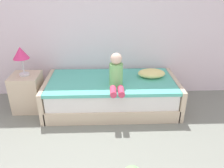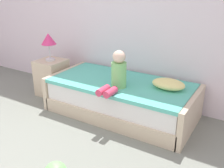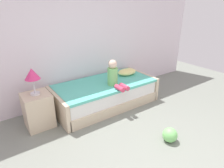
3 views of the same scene
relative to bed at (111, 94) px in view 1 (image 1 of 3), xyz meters
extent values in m
cube|color=white|center=(-0.56, 0.60, 1.20)|extent=(7.20, 0.10, 2.90)
cube|color=beige|center=(0.00, 0.00, -0.15)|extent=(2.00, 1.00, 0.20)
cube|color=white|center=(0.00, 0.00, 0.08)|extent=(1.94, 0.94, 0.25)
cube|color=#59C6B2|center=(0.00, 0.00, 0.23)|extent=(1.98, 0.98, 0.05)
cube|color=beige|center=(-1.02, 0.00, 0.00)|extent=(0.07, 1.00, 0.50)
cube|color=beige|center=(1.02, 0.00, 0.00)|extent=(0.07, 1.00, 0.50)
cube|color=beige|center=(-1.35, 0.01, 0.05)|extent=(0.44, 0.44, 0.60)
cylinder|color=silver|center=(-1.35, 0.01, 0.37)|extent=(0.15, 0.15, 0.03)
cylinder|color=silver|center=(-1.35, 0.01, 0.50)|extent=(0.02, 0.02, 0.24)
cone|color=#E5387A|center=(-1.35, 0.01, 0.71)|extent=(0.24, 0.24, 0.18)
cylinder|color=#7FC672|center=(0.06, -0.18, 0.42)|extent=(0.20, 0.20, 0.34)
sphere|color=beige|center=(0.06, -0.18, 0.67)|extent=(0.17, 0.17, 0.17)
cylinder|color=#D83F60|center=(0.01, -0.48, 0.30)|extent=(0.09, 0.22, 0.09)
cylinder|color=#D83F60|center=(0.12, -0.48, 0.30)|extent=(0.09, 0.22, 0.09)
ellipsoid|color=#F2E58C|center=(0.65, 0.10, 0.32)|extent=(0.44, 0.30, 0.13)
camera|label=1|loc=(-0.10, -3.20, 1.71)|focal=35.62mm
camera|label=2|loc=(1.65, -2.98, 1.59)|focal=41.53mm
camera|label=3|loc=(-1.96, -3.04, 1.74)|focal=30.99mm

